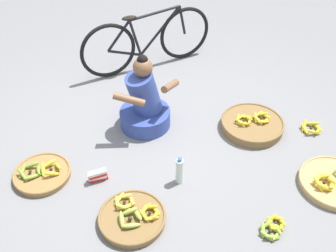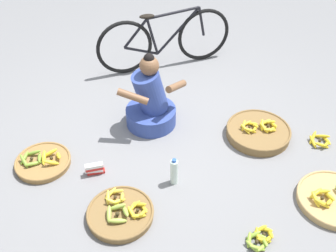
% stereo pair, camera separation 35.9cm
% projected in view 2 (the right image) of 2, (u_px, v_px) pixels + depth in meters
% --- Properties ---
extents(ground_plane, '(10.00, 10.00, 0.00)m').
position_uv_depth(ground_plane, '(163.00, 140.00, 3.97)').
color(ground_plane, slate).
extents(vendor_woman_front, '(0.73, 0.52, 0.83)m').
position_uv_depth(vendor_woman_front, '(151.00, 103.00, 4.01)').
color(vendor_woman_front, '#334793').
rests_on(vendor_woman_front, ground).
extents(bicycle_leaning, '(1.70, 0.20, 0.73)m').
position_uv_depth(bicycle_leaning, '(165.00, 40.00, 4.83)').
color(bicycle_leaning, black).
rests_on(bicycle_leaning, ground).
extents(banana_basket_front_right, '(0.52, 0.52, 0.14)m').
position_uv_depth(banana_basket_front_right, '(43.00, 162.00, 3.69)').
color(banana_basket_front_right, olive).
rests_on(banana_basket_front_right, ground).
extents(banana_basket_front_center, '(0.63, 0.63, 0.14)m').
position_uv_depth(banana_basket_front_center, '(334.00, 199.00, 3.34)').
color(banana_basket_front_center, tan).
rests_on(banana_basket_front_center, ground).
extents(banana_basket_mid_right, '(0.55, 0.55, 0.13)m').
position_uv_depth(banana_basket_mid_right, '(121.00, 213.00, 3.23)').
color(banana_basket_mid_right, brown).
rests_on(banana_basket_mid_right, ground).
extents(banana_basket_near_vendor, '(0.65, 0.65, 0.16)m').
position_uv_depth(banana_basket_near_vendor, '(258.00, 132.00, 3.99)').
color(banana_basket_near_vendor, brown).
rests_on(banana_basket_near_vendor, ground).
extents(loose_bananas_back_right, '(0.27, 0.24, 0.08)m').
position_uv_depth(loose_bananas_back_right, '(260.00, 238.00, 3.06)').
color(loose_bananas_back_right, gold).
rests_on(loose_bananas_back_right, ground).
extents(loose_bananas_back_center, '(0.24, 0.24, 0.10)m').
position_uv_depth(loose_bananas_back_center, '(320.00, 141.00, 3.92)').
color(loose_bananas_back_center, gold).
rests_on(loose_bananas_back_center, ground).
extents(water_bottle, '(0.07, 0.07, 0.28)m').
position_uv_depth(water_bottle, '(174.00, 172.00, 3.46)').
color(water_bottle, silver).
rests_on(water_bottle, ground).
extents(packet_carton_stack, '(0.18, 0.07, 0.12)m').
position_uv_depth(packet_carton_stack, '(95.00, 169.00, 3.58)').
color(packet_carton_stack, red).
rests_on(packet_carton_stack, ground).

